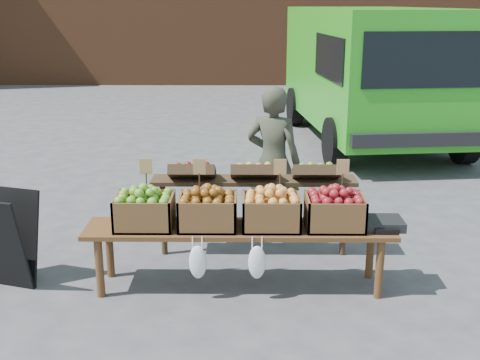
# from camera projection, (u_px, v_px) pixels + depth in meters

# --- Properties ---
(ground) EXTENTS (80.00, 80.00, 0.00)m
(ground) POSITION_uv_depth(u_px,v_px,m) (329.00, 266.00, 5.83)
(ground) COLOR #4B4B4E
(delivery_van) EXTENTS (2.95, 5.48, 2.35)m
(delivery_van) POSITION_uv_depth(u_px,v_px,m) (371.00, 77.00, 10.67)
(delivery_van) COLOR green
(delivery_van) RESTS_ON ground
(vendor) EXTENTS (0.70, 0.58, 1.63)m
(vendor) POSITION_uv_depth(u_px,v_px,m) (273.00, 162.00, 6.43)
(vendor) COLOR #383B2C
(vendor) RESTS_ON ground
(chalkboard_sign) EXTENTS (0.65, 0.48, 0.88)m
(chalkboard_sign) POSITION_uv_depth(u_px,v_px,m) (2.00, 239.00, 5.32)
(chalkboard_sign) COLOR black
(chalkboard_sign) RESTS_ON ground
(back_table) EXTENTS (2.10, 0.44, 1.04)m
(back_table) POSITION_uv_depth(u_px,v_px,m) (254.00, 206.00, 5.95)
(back_table) COLOR #382818
(back_table) RESTS_ON ground
(display_bench) EXTENTS (2.70, 0.56, 0.57)m
(display_bench) POSITION_uv_depth(u_px,v_px,m) (239.00, 257.00, 5.33)
(display_bench) COLOR #523219
(display_bench) RESTS_ON ground
(crate_golden_apples) EXTENTS (0.50, 0.40, 0.28)m
(crate_golden_apples) POSITION_uv_depth(u_px,v_px,m) (145.00, 212.00, 5.22)
(crate_golden_apples) COLOR #3C7A22
(crate_golden_apples) RESTS_ON display_bench
(crate_russet_pears) EXTENTS (0.50, 0.40, 0.28)m
(crate_russet_pears) POSITION_uv_depth(u_px,v_px,m) (208.00, 212.00, 5.21)
(crate_russet_pears) COLOR #84500B
(crate_russet_pears) RESTS_ON display_bench
(crate_red_apples) EXTENTS (0.50, 0.40, 0.28)m
(crate_red_apples) POSITION_uv_depth(u_px,v_px,m) (271.00, 212.00, 5.21)
(crate_red_apples) COLOR gold
(crate_red_apples) RESTS_ON display_bench
(crate_green_apples) EXTENTS (0.50, 0.40, 0.28)m
(crate_green_apples) POSITION_uv_depth(u_px,v_px,m) (335.00, 212.00, 5.20)
(crate_green_apples) COLOR maroon
(crate_green_apples) RESTS_ON display_bench
(weighing_scale) EXTENTS (0.34, 0.30, 0.08)m
(weighing_scale) POSITION_uv_depth(u_px,v_px,m) (383.00, 223.00, 5.23)
(weighing_scale) COLOR black
(weighing_scale) RESTS_ON display_bench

